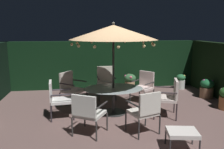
{
  "coord_description": "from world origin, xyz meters",
  "views": [
    {
      "loc": [
        -0.96,
        -5.79,
        2.29
      ],
      "look_at": [
        -0.08,
        0.51,
        1.04
      ],
      "focal_mm": 36.88,
      "sensor_mm": 36.0,
      "label": 1
    }
  ],
  "objects_px": {
    "patio_chair_north": "(71,86)",
    "patio_chair_west": "(106,80)",
    "potted_plant_left_near": "(130,81)",
    "patio_dining_table": "(113,93)",
    "patio_chair_northeast": "(58,97)",
    "potted_plant_right_far": "(207,88)",
    "patio_chair_southeast": "(145,109)",
    "ottoman_footrest": "(182,133)",
    "patio_chair_southwest": "(144,85)",
    "potted_plant_right_near": "(181,81)",
    "patio_chair_east": "(88,111)",
    "patio_umbrella": "(113,32)",
    "patio_chair_south": "(169,95)"
  },
  "relations": [
    {
      "from": "patio_chair_north",
      "to": "patio_chair_west",
      "type": "xyz_separation_m",
      "value": [
        1.14,
        0.59,
        0.02
      ]
    },
    {
      "from": "potted_plant_left_near",
      "to": "patio_dining_table",
      "type": "bearing_deg",
      "value": -112.53
    },
    {
      "from": "patio_chair_north",
      "to": "patio_chair_west",
      "type": "bearing_deg",
      "value": 27.35
    },
    {
      "from": "patio_dining_table",
      "to": "potted_plant_left_near",
      "type": "xyz_separation_m",
      "value": [
        0.98,
        2.37,
        -0.22
      ]
    },
    {
      "from": "patio_chair_northeast",
      "to": "potted_plant_right_far",
      "type": "xyz_separation_m",
      "value": [
        4.85,
        1.17,
        -0.24
      ]
    },
    {
      "from": "patio_dining_table",
      "to": "patio_chair_northeast",
      "type": "xyz_separation_m",
      "value": [
        -1.49,
        -0.16,
        0.0
      ]
    },
    {
      "from": "potted_plant_right_far",
      "to": "patio_chair_southeast",
      "type": "bearing_deg",
      "value": -139.73
    },
    {
      "from": "patio_dining_table",
      "to": "ottoman_footrest",
      "type": "height_order",
      "value": "patio_dining_table"
    },
    {
      "from": "patio_chair_northeast",
      "to": "patio_chair_west",
      "type": "relative_size",
      "value": 0.93
    },
    {
      "from": "potted_plant_left_near",
      "to": "potted_plant_right_far",
      "type": "xyz_separation_m",
      "value": [
        2.37,
        -1.36,
        -0.02
      ]
    },
    {
      "from": "patio_chair_southwest",
      "to": "potted_plant_right_far",
      "type": "height_order",
      "value": "patio_chair_southwest"
    },
    {
      "from": "patio_dining_table",
      "to": "potted_plant_right_near",
      "type": "xyz_separation_m",
      "value": [
        3.0,
        2.29,
        -0.26
      ]
    },
    {
      "from": "patio_chair_north",
      "to": "patio_chair_west",
      "type": "distance_m",
      "value": 1.29
    },
    {
      "from": "patio_chair_east",
      "to": "potted_plant_left_near",
      "type": "xyz_separation_m",
      "value": [
        1.73,
        3.66,
        -0.21
      ]
    },
    {
      "from": "patio_dining_table",
      "to": "potted_plant_left_near",
      "type": "relative_size",
      "value": 2.59
    },
    {
      "from": "patio_chair_southeast",
      "to": "patio_chair_west",
      "type": "xyz_separation_m",
      "value": [
        -0.56,
        2.91,
        0.03
      ]
    },
    {
      "from": "ottoman_footrest",
      "to": "potted_plant_right_near",
      "type": "xyz_separation_m",
      "value": [
        1.97,
        4.44,
        -0.03
      ]
    },
    {
      "from": "patio_umbrella",
      "to": "patio_chair_northeast",
      "type": "relative_size",
      "value": 2.51
    },
    {
      "from": "patio_umbrella",
      "to": "potted_plant_right_near",
      "type": "bearing_deg",
      "value": 37.37
    },
    {
      "from": "patio_chair_south",
      "to": "patio_chair_west",
      "type": "bearing_deg",
      "value": 126.99
    },
    {
      "from": "potted_plant_left_near",
      "to": "patio_chair_southwest",
      "type": "bearing_deg",
      "value": -83.68
    },
    {
      "from": "patio_chair_west",
      "to": "potted_plant_left_near",
      "type": "relative_size",
      "value": 1.69
    },
    {
      "from": "patio_dining_table",
      "to": "potted_plant_right_far",
      "type": "distance_m",
      "value": 3.51
    },
    {
      "from": "patio_umbrella",
      "to": "potted_plant_left_near",
      "type": "bearing_deg",
      "value": 67.47
    },
    {
      "from": "patio_umbrella",
      "to": "patio_chair_south",
      "type": "bearing_deg",
      "value": -17.59
    },
    {
      "from": "patio_chair_south",
      "to": "patio_chair_northeast",
      "type": "bearing_deg",
      "value": 174.22
    },
    {
      "from": "patio_dining_table",
      "to": "potted_plant_left_near",
      "type": "height_order",
      "value": "patio_dining_table"
    },
    {
      "from": "potted_plant_right_near",
      "to": "potted_plant_right_far",
      "type": "xyz_separation_m",
      "value": [
        0.36,
        -1.28,
        0.02
      ]
    },
    {
      "from": "ottoman_footrest",
      "to": "patio_dining_table",
      "type": "bearing_deg",
      "value": 115.46
    },
    {
      "from": "patio_dining_table",
      "to": "patio_chair_southeast",
      "type": "distance_m",
      "value": 1.49
    },
    {
      "from": "patio_chair_east",
      "to": "ottoman_footrest",
      "type": "relative_size",
      "value": 1.48
    },
    {
      "from": "patio_chair_northeast",
      "to": "patio_chair_east",
      "type": "bearing_deg",
      "value": -56.87
    },
    {
      "from": "patio_dining_table",
      "to": "patio_chair_east",
      "type": "distance_m",
      "value": 1.49
    },
    {
      "from": "ottoman_footrest",
      "to": "potted_plant_left_near",
      "type": "height_order",
      "value": "potted_plant_left_near"
    },
    {
      "from": "patio_chair_east",
      "to": "patio_chair_west",
      "type": "bearing_deg",
      "value": 76.0
    },
    {
      "from": "patio_chair_west",
      "to": "potted_plant_right_far",
      "type": "distance_m",
      "value": 3.45
    },
    {
      "from": "patio_chair_south",
      "to": "ottoman_footrest",
      "type": "xyz_separation_m",
      "value": [
        -0.4,
        -1.7,
        -0.25
      ]
    },
    {
      "from": "patio_chair_south",
      "to": "potted_plant_left_near",
      "type": "bearing_deg",
      "value": 98.92
    },
    {
      "from": "patio_chair_south",
      "to": "patio_chair_southwest",
      "type": "bearing_deg",
      "value": 101.46
    },
    {
      "from": "patio_dining_table",
      "to": "patio_chair_south",
      "type": "height_order",
      "value": "patio_chair_south"
    },
    {
      "from": "patio_chair_north",
      "to": "patio_chair_east",
      "type": "xyz_separation_m",
      "value": [
        0.45,
        -2.21,
        -0.02
      ]
    },
    {
      "from": "patio_chair_west",
      "to": "patio_chair_southeast",
      "type": "bearing_deg",
      "value": -79.18
    },
    {
      "from": "patio_dining_table",
      "to": "patio_chair_west",
      "type": "relative_size",
      "value": 1.53
    },
    {
      "from": "patio_umbrella",
      "to": "patio_chair_southwest",
      "type": "bearing_deg",
      "value": 40.33
    },
    {
      "from": "potted_plant_left_near",
      "to": "potted_plant_right_near",
      "type": "height_order",
      "value": "potted_plant_left_near"
    },
    {
      "from": "patio_chair_southeast",
      "to": "ottoman_footrest",
      "type": "bearing_deg",
      "value": -55.39
    },
    {
      "from": "patio_chair_southwest",
      "to": "potted_plant_right_near",
      "type": "xyz_separation_m",
      "value": [
        1.86,
        1.32,
        -0.24
      ]
    },
    {
      "from": "patio_dining_table",
      "to": "patio_chair_north",
      "type": "bearing_deg",
      "value": 142.5
    },
    {
      "from": "patio_chair_southwest",
      "to": "potted_plant_left_near",
      "type": "xyz_separation_m",
      "value": [
        -0.16,
        1.4,
        -0.2
      ]
    },
    {
      "from": "patio_chair_east",
      "to": "potted_plant_left_near",
      "type": "relative_size",
      "value": 1.52
    }
  ]
}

